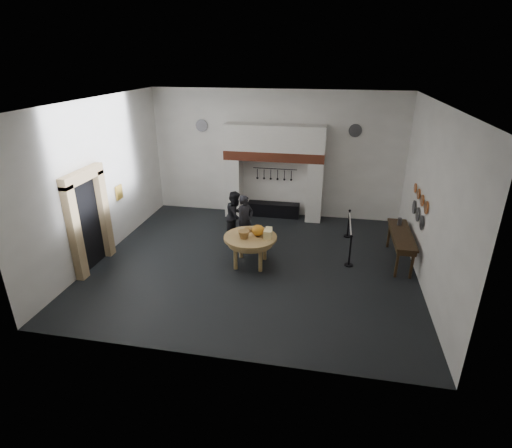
% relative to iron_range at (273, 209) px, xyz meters
% --- Properties ---
extents(floor, '(9.00, 8.00, 0.02)m').
position_rel_iron_range_xyz_m(floor, '(0.00, -3.72, -0.25)').
color(floor, black).
rests_on(floor, ground).
extents(ceiling, '(9.00, 8.00, 0.02)m').
position_rel_iron_range_xyz_m(ceiling, '(0.00, -3.72, 4.25)').
color(ceiling, silver).
rests_on(ceiling, wall_back).
extents(wall_back, '(9.00, 0.02, 4.50)m').
position_rel_iron_range_xyz_m(wall_back, '(0.00, 0.28, 2.00)').
color(wall_back, white).
rests_on(wall_back, floor).
extents(wall_front, '(9.00, 0.02, 4.50)m').
position_rel_iron_range_xyz_m(wall_front, '(0.00, -7.72, 2.00)').
color(wall_front, white).
rests_on(wall_front, floor).
extents(wall_left, '(0.02, 8.00, 4.50)m').
position_rel_iron_range_xyz_m(wall_left, '(-4.50, -3.72, 2.00)').
color(wall_left, white).
rests_on(wall_left, floor).
extents(wall_right, '(0.02, 8.00, 4.50)m').
position_rel_iron_range_xyz_m(wall_right, '(4.50, -3.72, 2.00)').
color(wall_right, white).
rests_on(wall_right, floor).
extents(chimney_pier_left, '(0.55, 0.70, 2.15)m').
position_rel_iron_range_xyz_m(chimney_pier_left, '(-1.48, -0.07, 0.82)').
color(chimney_pier_left, silver).
rests_on(chimney_pier_left, floor).
extents(chimney_pier_right, '(0.55, 0.70, 2.15)m').
position_rel_iron_range_xyz_m(chimney_pier_right, '(1.48, -0.07, 0.82)').
color(chimney_pier_right, silver).
rests_on(chimney_pier_right, floor).
extents(hearth_brick_band, '(3.50, 0.72, 0.32)m').
position_rel_iron_range_xyz_m(hearth_brick_band, '(0.00, -0.07, 2.06)').
color(hearth_brick_band, '#9E442B').
rests_on(hearth_brick_band, chimney_pier_left).
extents(chimney_hood, '(3.50, 0.70, 0.90)m').
position_rel_iron_range_xyz_m(chimney_hood, '(0.00, -0.07, 2.67)').
color(chimney_hood, silver).
rests_on(chimney_hood, hearth_brick_band).
extents(iron_range, '(1.90, 0.45, 0.50)m').
position_rel_iron_range_xyz_m(iron_range, '(0.00, 0.00, 0.00)').
color(iron_range, black).
rests_on(iron_range, floor).
extents(utensil_rail, '(1.60, 0.02, 0.02)m').
position_rel_iron_range_xyz_m(utensil_rail, '(0.00, 0.20, 1.50)').
color(utensil_rail, black).
rests_on(utensil_rail, wall_back).
extents(door_recess, '(0.04, 1.10, 2.50)m').
position_rel_iron_range_xyz_m(door_recess, '(-4.47, -4.72, 1.00)').
color(door_recess, black).
rests_on(door_recess, floor).
extents(door_jamb_near, '(0.22, 0.30, 2.60)m').
position_rel_iron_range_xyz_m(door_jamb_near, '(-4.38, -5.42, 1.05)').
color(door_jamb_near, tan).
rests_on(door_jamb_near, floor).
extents(door_jamb_far, '(0.22, 0.30, 2.60)m').
position_rel_iron_range_xyz_m(door_jamb_far, '(-4.38, -4.02, 1.05)').
color(door_jamb_far, tan).
rests_on(door_jamb_far, floor).
extents(door_lintel, '(0.22, 1.70, 0.30)m').
position_rel_iron_range_xyz_m(door_lintel, '(-4.38, -4.72, 2.40)').
color(door_lintel, tan).
rests_on(door_lintel, door_jamb_near).
extents(wall_plaque, '(0.05, 0.34, 0.44)m').
position_rel_iron_range_xyz_m(wall_plaque, '(-4.45, -2.92, 1.35)').
color(wall_plaque, gold).
rests_on(wall_plaque, wall_left).
extents(work_table, '(1.70, 1.70, 0.07)m').
position_rel_iron_range_xyz_m(work_table, '(-0.09, -3.81, 0.59)').
color(work_table, tan).
rests_on(work_table, floor).
extents(pumpkin, '(0.36, 0.36, 0.31)m').
position_rel_iron_range_xyz_m(pumpkin, '(0.11, -3.71, 0.78)').
color(pumpkin, orange).
rests_on(pumpkin, work_table).
extents(cheese_block_big, '(0.22, 0.22, 0.24)m').
position_rel_iron_range_xyz_m(cheese_block_big, '(0.41, -3.86, 0.74)').
color(cheese_block_big, '#FFE498').
rests_on(cheese_block_big, work_table).
extents(cheese_block_small, '(0.18, 0.18, 0.20)m').
position_rel_iron_range_xyz_m(cheese_block_small, '(0.39, -3.56, 0.72)').
color(cheese_block_small, '#F2DB91').
rests_on(cheese_block_small, work_table).
extents(wicker_basket, '(0.36, 0.36, 0.22)m').
position_rel_iron_range_xyz_m(wicker_basket, '(-0.24, -3.96, 0.73)').
color(wicker_basket, '#A5773C').
rests_on(wicker_basket, work_table).
extents(bread_loaf, '(0.31, 0.18, 0.13)m').
position_rel_iron_range_xyz_m(bread_loaf, '(-0.19, -3.46, 0.69)').
color(bread_loaf, '#A57C3A').
rests_on(bread_loaf, work_table).
extents(visitor_near, '(0.69, 0.72, 1.66)m').
position_rel_iron_range_xyz_m(visitor_near, '(-0.49, -2.66, 0.58)').
color(visitor_near, black).
rests_on(visitor_near, floor).
extents(visitor_far, '(0.71, 0.87, 1.63)m').
position_rel_iron_range_xyz_m(visitor_far, '(-0.89, -2.26, 0.57)').
color(visitor_far, black).
rests_on(visitor_far, floor).
extents(side_table, '(0.55, 2.20, 0.06)m').
position_rel_iron_range_xyz_m(side_table, '(4.10, -2.85, 0.62)').
color(side_table, '#372714').
rests_on(side_table, floor).
extents(pewter_jug, '(0.12, 0.12, 0.22)m').
position_rel_iron_range_xyz_m(pewter_jug, '(4.10, -2.25, 0.76)').
color(pewter_jug, '#45454A').
rests_on(pewter_jug, side_table).
extents(copper_pan_a, '(0.03, 0.34, 0.34)m').
position_rel_iron_range_xyz_m(copper_pan_a, '(4.46, -3.52, 1.70)').
color(copper_pan_a, '#C6662D').
rests_on(copper_pan_a, wall_right).
extents(copper_pan_b, '(0.03, 0.32, 0.32)m').
position_rel_iron_range_xyz_m(copper_pan_b, '(4.46, -2.97, 1.70)').
color(copper_pan_b, '#C6662D').
rests_on(copper_pan_b, wall_right).
extents(copper_pan_c, '(0.03, 0.30, 0.30)m').
position_rel_iron_range_xyz_m(copper_pan_c, '(4.46, -2.42, 1.70)').
color(copper_pan_c, '#C6662D').
rests_on(copper_pan_c, wall_right).
extents(copper_pan_d, '(0.03, 0.28, 0.28)m').
position_rel_iron_range_xyz_m(copper_pan_d, '(4.46, -1.87, 1.70)').
color(copper_pan_d, '#C6662D').
rests_on(copper_pan_d, wall_right).
extents(pewter_plate_left, '(0.03, 0.40, 0.40)m').
position_rel_iron_range_xyz_m(pewter_plate_left, '(4.46, -3.32, 1.20)').
color(pewter_plate_left, '#4C4C51').
rests_on(pewter_plate_left, wall_right).
extents(pewter_plate_mid, '(0.03, 0.40, 0.40)m').
position_rel_iron_range_xyz_m(pewter_plate_mid, '(4.46, -2.72, 1.20)').
color(pewter_plate_mid, '#4C4C51').
rests_on(pewter_plate_mid, wall_right).
extents(pewter_plate_right, '(0.03, 0.40, 0.40)m').
position_rel_iron_range_xyz_m(pewter_plate_right, '(4.46, -2.12, 1.20)').
color(pewter_plate_right, '#4C4C51').
rests_on(pewter_plate_right, wall_right).
extents(pewter_plate_back_left, '(0.44, 0.03, 0.44)m').
position_rel_iron_range_xyz_m(pewter_plate_back_left, '(-2.70, 0.24, 2.95)').
color(pewter_plate_back_left, '#4C4C51').
rests_on(pewter_plate_back_left, wall_back).
extents(pewter_plate_back_right, '(0.44, 0.03, 0.44)m').
position_rel_iron_range_xyz_m(pewter_plate_back_right, '(2.70, 0.24, 2.95)').
color(pewter_plate_back_right, '#4C4C51').
rests_on(pewter_plate_back_right, wall_back).
extents(barrier_post_near, '(0.05, 0.05, 0.90)m').
position_rel_iron_range_xyz_m(barrier_post_near, '(2.69, -3.37, 0.20)').
color(barrier_post_near, black).
rests_on(barrier_post_near, floor).
extents(barrier_post_far, '(0.05, 0.05, 0.90)m').
position_rel_iron_range_xyz_m(barrier_post_far, '(2.69, -1.37, 0.20)').
color(barrier_post_far, black).
rests_on(barrier_post_far, floor).
extents(barrier_rope, '(0.04, 2.00, 0.04)m').
position_rel_iron_range_xyz_m(barrier_rope, '(2.69, -2.37, 0.60)').
color(barrier_rope, white).
rests_on(barrier_rope, barrier_post_near).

